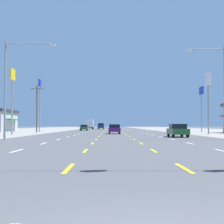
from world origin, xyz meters
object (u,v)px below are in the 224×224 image
sedan_center_turn_near (114,129)px  pole_sign_left_row_2 (40,93)px  suv_inner_left_midfar (101,126)px  pole_sign_right_row_2 (201,97)px  streetlight_right_row_0 (221,85)px  sedan_far_left_mid (84,128)px  streetlight_left_row_0 (11,81)px  pole_sign_right_row_1 (208,86)px  pole_sign_left_row_1 (12,85)px  sedan_far_right_nearest (178,130)px  box_truck_far_left_far (90,124)px

sedan_center_turn_near → pole_sign_left_row_2: size_ratio=0.43×
suv_inner_left_midfar → pole_sign_right_row_2: 52.24m
pole_sign_right_row_2 → streetlight_right_row_0: pole_sign_right_row_2 is taller
sedan_far_left_mid → streetlight_left_row_0: 56.75m
sedan_center_turn_near → sedan_far_left_mid: bearing=101.8°
pole_sign_right_row_2 → streetlight_left_row_0: bearing=-125.4°
streetlight_right_row_0 → pole_sign_right_row_1: bearing=77.8°
sedan_center_turn_near → pole_sign_left_row_1: (-14.59, -4.40, 6.36)m
sedan_far_left_mid → suv_inner_left_midfar: (3.50, 29.41, 0.27)m
pole_sign_right_row_2 → sedan_far_left_mid: bearing=143.8°
suv_inner_left_midfar → streetlight_left_row_0: streetlight_left_row_0 is taller
streetlight_left_row_0 → suv_inner_left_midfar: bearing=85.8°
pole_sign_left_row_1 → sedan_far_left_mid: bearing=78.9°
sedan_far_right_nearest → sedan_far_left_mid: same height
sedan_far_left_mid → box_truck_far_left_far: (-0.29, 30.61, 1.08)m
suv_inner_left_midfar → pole_sign_left_row_2: size_ratio=0.47×
suv_inner_left_midfar → streetlight_right_row_0: streetlight_right_row_0 is taller
pole_sign_right_row_1 → streetlight_right_row_0: (-4.40, -20.37, -2.11)m
suv_inner_left_midfar → pole_sign_right_row_1: size_ratio=0.54×
suv_inner_left_midfar → pole_sign_right_row_1: pole_sign_right_row_1 is taller
pole_sign_right_row_1 → streetlight_right_row_0: bearing=-102.2°
sedan_center_turn_near → pole_sign_right_row_1: size_ratio=0.49×
sedan_center_turn_near → suv_inner_left_midfar: bearing=93.2°
pole_sign_left_row_2 → pole_sign_right_row_2: bearing=-1.1°
sedan_center_turn_near → pole_sign_right_row_2: bearing=42.3°
pole_sign_left_row_1 → pole_sign_left_row_2: bearing=90.4°
box_truck_far_left_far → streetlight_right_row_0: size_ratio=0.84×
sedan_center_turn_near → pole_sign_left_row_2: 23.28m
pole_sign_left_row_1 → pole_sign_right_row_2: bearing=32.4°
sedan_far_left_mid → pole_sign_right_row_1: (21.01, -36.12, 6.35)m
pole_sign_left_row_2 → suv_inner_left_midfar: bearing=76.6°
streetlight_right_row_0 → pole_sign_left_row_2: bearing=121.8°
sedan_center_turn_near → box_truck_far_left_far: 65.01m
pole_sign_right_row_2 → pole_sign_left_row_1: bearing=-147.6°
pole_sign_left_row_2 → streetlight_left_row_0: size_ratio=1.15×
sedan_center_turn_near → sedan_far_left_mid: size_ratio=1.00×
sedan_center_turn_near → sedan_far_left_mid: (-7.07, 33.97, 0.00)m
pole_sign_left_row_2 → pole_sign_right_row_1: pole_sign_left_row_2 is taller
sedan_far_right_nearest → streetlight_left_row_0: size_ratio=0.49×
box_truck_far_left_far → streetlight_left_row_0: 87.21m
sedan_far_right_nearest → suv_inner_left_midfar: suv_inner_left_midfar is taller
sedan_far_right_nearest → streetlight_left_row_0: (-16.68, -6.95, 4.62)m
streetlight_right_row_0 → sedan_far_left_mid: bearing=106.4°
suv_inner_left_midfar → streetlight_left_row_0: (-6.26, -85.91, 4.35)m
streetlight_left_row_0 → streetlight_right_row_0: (19.38, 0.00, -0.38)m
sedan_far_right_nearest → streetlight_right_row_0: 8.58m
suv_inner_left_midfar → streetlight_right_row_0: 86.99m
pole_sign_right_row_1 → pole_sign_right_row_2: 18.46m
sedan_far_right_nearest → streetlight_right_row_0: size_ratio=0.52×
suv_inner_left_midfar → pole_sign_left_row_2: (-11.14, -46.78, 6.78)m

